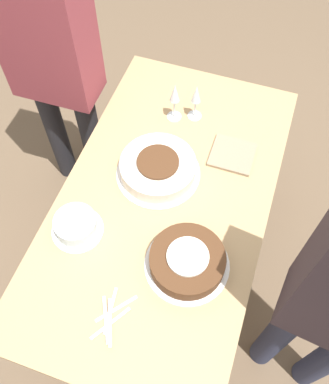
# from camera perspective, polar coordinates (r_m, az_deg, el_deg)

# --- Properties ---
(ground_plane) EXTENTS (12.00, 12.00, 0.00)m
(ground_plane) POSITION_cam_1_polar(r_m,az_deg,el_deg) (2.44, -0.00, -9.71)
(ground_plane) COLOR brown
(dining_table) EXTENTS (1.55, 0.86, 0.74)m
(dining_table) POSITION_cam_1_polar(r_m,az_deg,el_deg) (1.87, -0.00, -2.57)
(dining_table) COLOR tan
(dining_table) RESTS_ON ground_plane
(cake_center_white) EXTENTS (0.36, 0.36, 0.09)m
(cake_center_white) POSITION_cam_1_polar(r_m,az_deg,el_deg) (1.81, -0.87, 3.23)
(cake_center_white) COLOR white
(cake_center_white) RESTS_ON dining_table
(cake_front_chocolate) EXTENTS (0.32, 0.32, 0.09)m
(cake_front_chocolate) POSITION_cam_1_polar(r_m,az_deg,el_deg) (1.61, 3.06, -9.17)
(cake_front_chocolate) COLOR white
(cake_front_chocolate) RESTS_ON dining_table
(cake_back_decorated) EXTENTS (0.21, 0.21, 0.08)m
(cake_back_decorated) POSITION_cam_1_polar(r_m,az_deg,el_deg) (1.71, -11.70, -4.43)
(cake_back_decorated) COLOR white
(cake_back_decorated) RESTS_ON dining_table
(wine_glass_near) EXTENTS (0.07, 0.07, 0.20)m
(wine_glass_near) POSITION_cam_1_polar(r_m,az_deg,el_deg) (1.94, 1.37, 12.70)
(wine_glass_near) COLOR silver
(wine_glass_near) RESTS_ON dining_table
(wine_glass_far) EXTENTS (0.07, 0.07, 0.19)m
(wine_glass_far) POSITION_cam_1_polar(r_m,az_deg,el_deg) (1.96, 4.23, 12.55)
(wine_glass_far) COLOR silver
(wine_glass_far) RESTS_ON dining_table
(fork_pile) EXTENTS (0.21, 0.12, 0.01)m
(fork_pile) POSITION_cam_1_polar(r_m,az_deg,el_deg) (1.59, -7.20, -16.18)
(fork_pile) COLOR silver
(fork_pile) RESTS_ON dining_table
(napkin_stack) EXTENTS (0.18, 0.19, 0.02)m
(napkin_stack) POSITION_cam_1_polar(r_m,az_deg,el_deg) (1.92, 9.04, 4.96)
(napkin_stack) COLOR gray
(napkin_stack) RESTS_ON dining_table
(person_watching) EXTENTS (0.23, 0.40, 1.55)m
(person_watching) POSITION_cam_1_polar(r_m,az_deg,el_deg) (2.09, -14.73, 16.68)
(person_watching) COLOR #232328
(person_watching) RESTS_ON ground_plane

